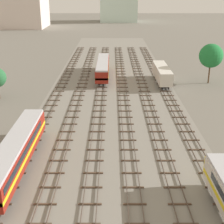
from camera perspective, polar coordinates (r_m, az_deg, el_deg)
The scene contains 12 objects.
ground_plane at distance 61.91m, azimuth -0.01°, elevation 1.26°, with size 480.00×480.00×0.00m, color slate.
ballast_bed at distance 61.91m, azimuth -0.01°, elevation 1.26°, with size 26.87×176.00×0.01m, color gray.
track_far_left at distance 63.84m, azimuth -10.33°, elevation 1.65°, with size 2.40×126.00×0.29m.
track_left at distance 63.18m, azimuth -6.24°, elevation 1.67°, with size 2.40×126.00×0.29m.
track_centre_left at distance 62.85m, azimuth -2.09°, elevation 1.68°, with size 2.40×126.00×0.29m.
track_centre at distance 62.85m, azimuth 2.08°, elevation 1.68°, with size 2.40×126.00×0.29m.
track_centre_right at distance 63.19m, azimuth 6.23°, elevation 1.67°, with size 2.40×126.00×0.29m.
track_right at distance 63.85m, azimuth 10.32°, elevation 1.65°, with size 2.40×126.00×0.29m.
diesel_railcar_far_left_near at distance 40.86m, azimuth -16.34°, elevation -6.41°, with size 2.96×20.50×3.80m.
freight_boxcar_right_mid at distance 76.43m, azimuth 8.66°, elevation 6.73°, with size 2.87×14.00×3.60m.
diesel_railcar_centre_left_midfar at distance 80.79m, azimuth -1.65°, elevation 7.83°, with size 2.96×20.50×3.80m.
lineside_tree_0 at distance 78.14m, azimuth 16.79°, elevation 9.34°, with size 5.36×5.36×9.06m.
Camera 1 is at (-0.04, -2.36, 20.67)m, focal length 52.60 mm.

